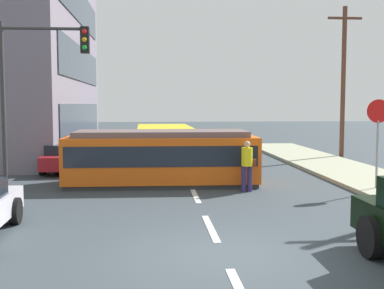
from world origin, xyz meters
TOP-DOWN VIEW (x-y plane):
  - ground_plane at (0.00, 10.00)m, footprint 120.00×120.00m
  - lane_stripe_1 at (0.00, 2.00)m, footprint 0.16×2.40m
  - lane_stripe_2 at (0.00, 6.00)m, footprint 0.16×2.40m
  - lane_stripe_3 at (0.00, 14.23)m, footprint 0.16×2.40m
  - lane_stripe_4 at (0.00, 20.23)m, footprint 0.16×2.40m
  - streetcar_tram at (-1.01, 8.23)m, footprint 6.74×2.62m
  - city_bus at (-0.78, 14.38)m, footprint 2.63×5.42m
  - pedestrian_crossing at (1.75, 6.54)m, footprint 0.51×0.36m
  - parked_sedan_mid at (-4.87, 12.19)m, footprint 2.16×4.52m
  - parked_sedan_far at (-5.39, 18.30)m, footprint 2.12×4.15m
  - stop_sign at (5.95, 6.13)m, footprint 0.76×0.07m
  - traffic_light_mast at (-5.04, 7.06)m, footprint 2.83×0.33m
  - utility_pole_mid at (8.70, 15.87)m, footprint 1.80×0.24m

SIDE VIEW (x-z plane):
  - ground_plane at x=0.00m, z-range 0.00..0.00m
  - lane_stripe_1 at x=0.00m, z-range 0.00..0.01m
  - lane_stripe_2 at x=0.00m, z-range 0.00..0.01m
  - lane_stripe_3 at x=0.00m, z-range 0.00..0.01m
  - lane_stripe_4 at x=0.00m, z-range 0.00..0.01m
  - parked_sedan_far at x=-5.39m, z-range 0.03..1.22m
  - parked_sedan_mid at x=-4.87m, z-range 0.03..1.22m
  - pedestrian_crossing at x=1.75m, z-range 0.11..1.78m
  - streetcar_tram at x=-1.01m, z-range 0.03..1.96m
  - city_bus at x=-0.78m, z-range 0.13..1.94m
  - stop_sign at x=5.95m, z-range 0.75..3.63m
  - traffic_light_mast at x=-5.04m, z-range 1.07..6.54m
  - utility_pole_mid at x=8.70m, z-range 0.18..8.11m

